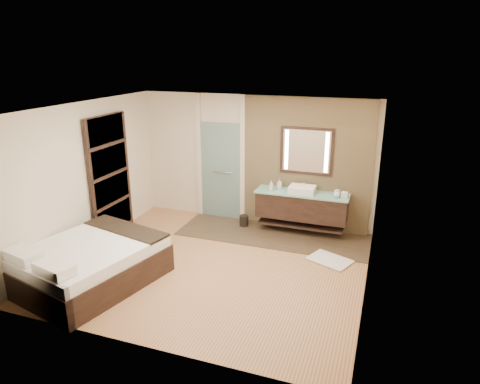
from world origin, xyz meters
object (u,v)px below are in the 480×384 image
at_px(bed, 90,264).
at_px(waste_bin, 244,221).
at_px(vanity, 302,206).
at_px(mirror_unit, 306,151).

distance_m(bed, waste_bin, 3.39).
height_order(vanity, mirror_unit, mirror_unit).
relative_size(vanity, bed, 0.77).
xyz_separation_m(mirror_unit, waste_bin, (-1.20, -0.31, -1.53)).
bearing_deg(waste_bin, mirror_unit, 14.33).
distance_m(mirror_unit, bed, 4.51).
xyz_separation_m(vanity, waste_bin, (-1.20, -0.07, -0.46)).
bearing_deg(vanity, waste_bin, -176.76).
height_order(bed, waste_bin, bed).
relative_size(mirror_unit, waste_bin, 4.48).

